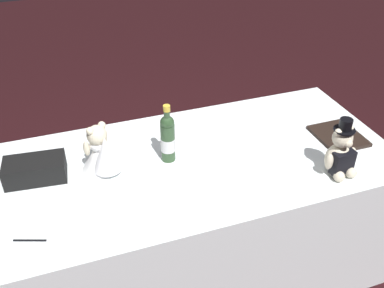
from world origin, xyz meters
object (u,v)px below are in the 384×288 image
Objects in this scene: teddy_bear_groom at (341,154)px; teddy_bear_bride at (101,152)px; gift_case_black at (35,170)px; guestbook at (338,136)px; champagne_bottle at (168,138)px; signing_pen at (31,240)px.

teddy_bear_groom is 1.12m from teddy_bear_bride.
gift_case_black reaches higher than guestbook.
champagne_bottle is at bearing 175.63° from teddy_bear_bride.
champagne_bottle is at bearing 174.54° from gift_case_black.
teddy_bear_groom is at bearing 159.27° from teddy_bear_bride.
signing_pen is 0.45× the size of gift_case_black.
teddy_bear_groom is 0.82m from champagne_bottle.
champagne_bottle is at bearing -152.94° from signing_pen.
champagne_bottle is 0.64m from gift_case_black.
champagne_bottle reaches higher than teddy_bear_bride.
teddy_bear_bride is 0.52m from signing_pen.
signing_pen is at bearing 83.51° from gift_case_black.
gift_case_black is at bearing -5.46° from champagne_bottle.
teddy_bear_groom is 0.33m from guestbook.
champagne_bottle reaches higher than teddy_bear_groom.
teddy_bear_bride is 0.32m from gift_case_black.
champagne_bottle is at bearing -7.56° from guestbook.
champagne_bottle reaches higher than gift_case_black.
signing_pen is 0.41m from gift_case_black.
teddy_bear_bride is (1.05, -0.40, -0.01)m from teddy_bear_groom.
guestbook is (-1.59, -0.23, 0.01)m from signing_pen.
gift_case_black is (1.36, -0.43, -0.06)m from teddy_bear_groom.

